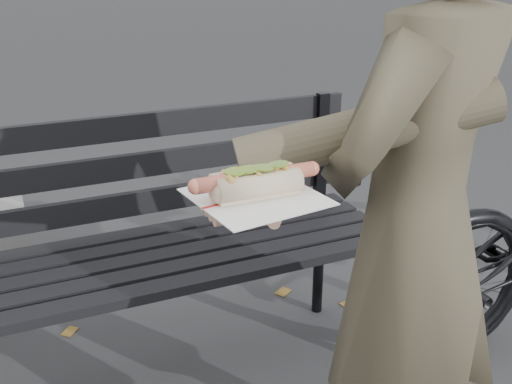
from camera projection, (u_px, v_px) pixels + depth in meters
park_bench at (145, 233)px, 1.87m from camera, size 1.50×0.44×0.88m
person at (414, 232)px, 1.28m from camera, size 0.68×0.58×1.57m
held_hotdog at (343, 145)px, 1.08m from camera, size 0.64×0.32×0.20m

